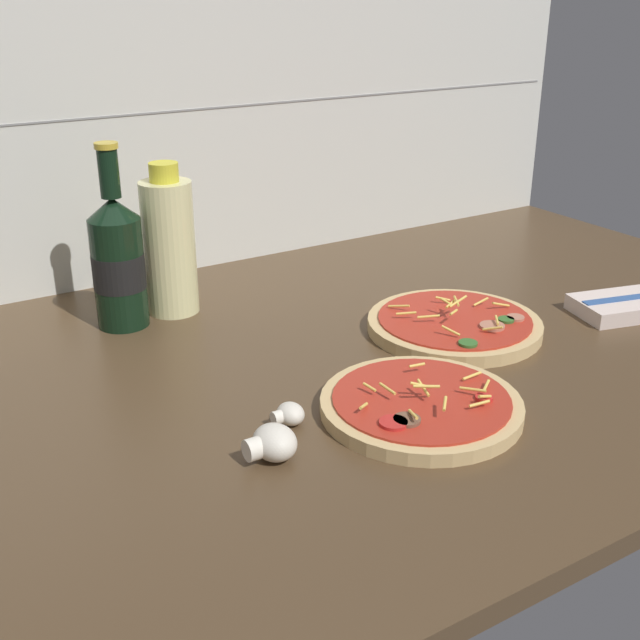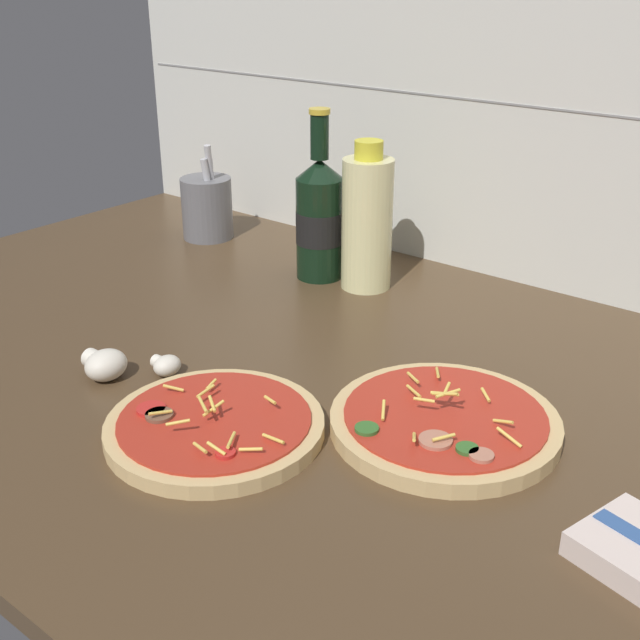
% 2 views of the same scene
% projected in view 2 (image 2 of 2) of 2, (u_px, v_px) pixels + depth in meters
% --- Properties ---
extents(counter_slab, '(1.60, 0.90, 0.03)m').
position_uv_depth(counter_slab, '(317.00, 387.00, 1.00)').
color(counter_slab, '#4C3823').
rests_on(counter_slab, ground).
extents(tile_backsplash, '(1.60, 0.01, 0.60)m').
position_uv_depth(tile_backsplash, '(508.00, 103.00, 1.20)').
color(tile_backsplash, silver).
rests_on(tile_backsplash, ground).
extents(pizza_near, '(0.24, 0.24, 0.04)m').
position_uv_depth(pizza_near, '(215.00, 426.00, 0.87)').
color(pizza_near, tan).
rests_on(pizza_near, counter_slab).
extents(pizza_far, '(0.25, 0.25, 0.05)m').
position_uv_depth(pizza_far, '(444.00, 422.00, 0.88)').
color(pizza_far, tan).
rests_on(pizza_far, counter_slab).
extents(beer_bottle, '(0.08, 0.08, 0.27)m').
position_uv_depth(beer_bottle, '(320.00, 217.00, 1.27)').
color(beer_bottle, black).
rests_on(beer_bottle, counter_slab).
extents(oil_bottle, '(0.08, 0.08, 0.23)m').
position_uv_depth(oil_bottle, '(367.00, 222.00, 1.22)').
color(oil_bottle, beige).
rests_on(oil_bottle, counter_slab).
extents(mushroom_left, '(0.06, 0.05, 0.04)m').
position_uv_depth(mushroom_left, '(105.00, 364.00, 0.98)').
color(mushroom_left, white).
rests_on(mushroom_left, counter_slab).
extents(mushroom_right, '(0.04, 0.04, 0.03)m').
position_uv_depth(mushroom_right, '(166.00, 365.00, 0.99)').
color(mushroom_right, white).
rests_on(mushroom_right, counter_slab).
extents(utensil_crock, '(0.09, 0.09, 0.17)m').
position_uv_depth(utensil_crock, '(207.00, 207.00, 1.46)').
color(utensil_crock, slate).
rests_on(utensil_crock, counter_slab).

